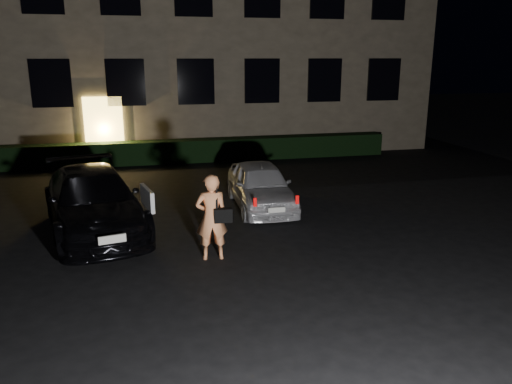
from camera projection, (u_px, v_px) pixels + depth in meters
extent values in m
plane|color=black|center=(263.00, 270.00, 9.52)|extent=(80.00, 80.00, 0.00)
cube|color=brown|center=(184.00, 8.00, 22.04)|extent=(20.00, 8.00, 12.00)
cube|color=#FACD56|center=(104.00, 130.00, 18.73)|extent=(1.40, 0.10, 2.50)
cube|color=black|center=(51.00, 83.00, 17.90)|extent=(1.40, 0.10, 1.70)
cube|color=black|center=(126.00, 83.00, 18.46)|extent=(1.40, 0.10, 1.70)
cube|color=black|center=(196.00, 82.00, 19.02)|extent=(1.40, 0.10, 1.70)
cube|color=black|center=(262.00, 81.00, 19.58)|extent=(1.40, 0.10, 1.70)
cube|color=black|center=(325.00, 80.00, 20.13)|extent=(1.40, 0.10, 1.70)
cube|color=black|center=(384.00, 80.00, 20.69)|extent=(1.40, 0.10, 1.70)
cube|color=black|center=(199.00, 150.00, 19.28)|extent=(15.00, 0.70, 0.85)
imported|color=black|center=(93.00, 201.00, 11.59)|extent=(2.97, 5.17, 1.41)
cube|color=white|center=(147.00, 198.00, 11.20)|extent=(0.30, 1.00, 0.47)
cube|color=silver|center=(112.00, 239.00, 9.41)|extent=(0.51, 0.15, 0.16)
imported|color=silver|center=(261.00, 185.00, 13.33)|extent=(1.51, 3.62, 1.23)
cube|color=red|center=(255.00, 202.00, 11.59)|extent=(0.07, 0.05, 0.20)
cube|color=red|center=(297.00, 200.00, 11.80)|extent=(0.07, 0.05, 0.20)
cube|color=silver|center=(277.00, 210.00, 11.71)|extent=(0.41, 0.04, 0.12)
imported|color=#FF9C61|center=(212.00, 217.00, 9.87)|extent=(0.66, 0.45, 1.75)
cube|color=black|center=(223.00, 215.00, 9.77)|extent=(0.36, 0.17, 0.28)
cube|color=black|center=(216.00, 196.00, 9.69)|extent=(0.04, 0.06, 0.54)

